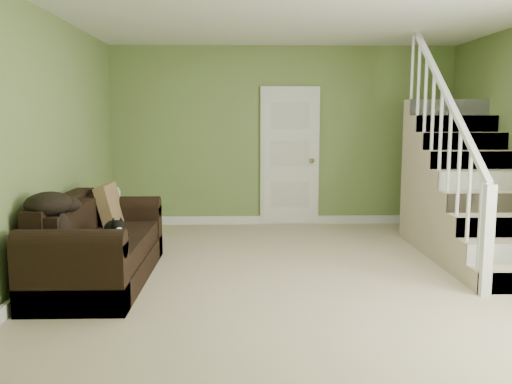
{
  "coord_description": "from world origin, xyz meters",
  "views": [
    {
      "loc": [
        -0.6,
        -5.21,
        1.57
      ],
      "look_at": [
        -0.46,
        0.14,
        0.83
      ],
      "focal_mm": 38.0,
      "sensor_mm": 36.0,
      "label": 1
    }
  ],
  "objects": [
    {
      "name": "wall_front",
      "position": [
        0.0,
        -2.75,
        1.3
      ],
      "size": [
        5.0,
        0.04,
        2.6
      ],
      "primitive_type": "cube",
      "color": "olive",
      "rests_on": "floor"
    },
    {
      "name": "floor",
      "position": [
        0.0,
        0.0,
        0.0
      ],
      "size": [
        5.0,
        5.5,
        0.01
      ],
      "primitive_type": "cube",
      "color": "#BDAE88",
      "rests_on": "ground"
    },
    {
      "name": "banana",
      "position": [
        -1.95,
        -0.38,
        0.47
      ],
      "size": [
        0.1,
        0.23,
        0.06
      ],
      "primitive_type": "ellipsoid",
      "rotation": [
        0.0,
        0.0,
        0.16
      ],
      "color": "yellow",
      "rests_on": "sofa"
    },
    {
      "name": "staircase",
      "position": [
        1.99,
        0.97,
        0.64
      ],
      "size": [
        1.0,
        2.51,
        2.82
      ],
      "color": "#BDAE88",
      "rests_on": "floor"
    },
    {
      "name": "throw_blanket",
      "position": [
        -2.26,
        -0.59,
        0.84
      ],
      "size": [
        0.39,
        0.5,
        0.2
      ],
      "primitive_type": "ellipsoid",
      "rotation": [
        0.0,
        0.0,
        0.03
      ],
      "color": "black",
      "rests_on": "sofa"
    },
    {
      "name": "throw_pillow",
      "position": [
        -2.02,
        0.58,
        0.62
      ],
      "size": [
        0.25,
        0.5,
        0.51
      ],
      "primitive_type": "cube",
      "rotation": [
        0.0,
        -0.24,
        -0.02
      ],
      "color": "#503520",
      "rests_on": "sofa"
    },
    {
      "name": "wall_left",
      "position": [
        -2.5,
        0.0,
        1.3
      ],
      "size": [
        0.04,
        5.5,
        2.6
      ],
      "primitive_type": "cube",
      "color": "olive",
      "rests_on": "floor"
    },
    {
      "name": "baseboard_left",
      "position": [
        -2.47,
        0.0,
        0.06
      ],
      "size": [
        0.04,
        5.5,
        0.12
      ],
      "primitive_type": "cube",
      "color": "white",
      "rests_on": "floor"
    },
    {
      "name": "sofa",
      "position": [
        -2.01,
        -0.08,
        0.31
      ],
      "size": [
        0.89,
        2.05,
        0.81
      ],
      "color": "black",
      "rests_on": "floor"
    },
    {
      "name": "wall_back",
      "position": [
        0.0,
        2.75,
        1.3
      ],
      "size": [
        5.0,
        0.04,
        2.6
      ],
      "primitive_type": "cube",
      "color": "olive",
      "rests_on": "floor"
    },
    {
      "name": "side_table",
      "position": [
        -2.11,
        1.05,
        0.28
      ],
      "size": [
        0.52,
        0.52,
        0.77
      ],
      "rotation": [
        0.0,
        0.0,
        0.18
      ],
      "color": "black",
      "rests_on": "floor"
    },
    {
      "name": "cat",
      "position": [
        -1.8,
        -0.23,
        0.53
      ],
      "size": [
        0.33,
        0.49,
        0.24
      ],
      "rotation": [
        0.0,
        0.0,
        0.4
      ],
      "color": "black",
      "rests_on": "sofa"
    },
    {
      "name": "ceiling",
      "position": [
        0.0,
        0.0,
        2.6
      ],
      "size": [
        5.0,
        5.5,
        0.01
      ],
      "primitive_type": "cube",
      "color": "white",
      "rests_on": "wall_back"
    },
    {
      "name": "door",
      "position": [
        0.1,
        2.71,
        1.01
      ],
      "size": [
        0.86,
        0.12,
        2.02
      ],
      "color": "white",
      "rests_on": "floor"
    },
    {
      "name": "baseboard_back",
      "position": [
        0.0,
        2.72,
        0.06
      ],
      "size": [
        5.0,
        0.04,
        0.12
      ],
      "primitive_type": "cube",
      "color": "white",
      "rests_on": "floor"
    }
  ]
}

